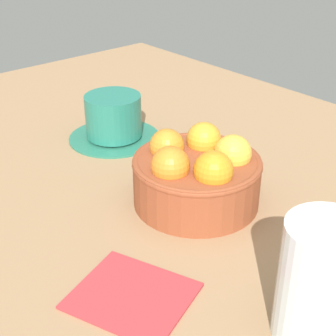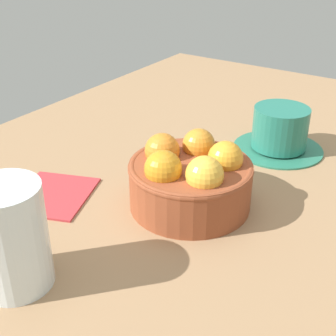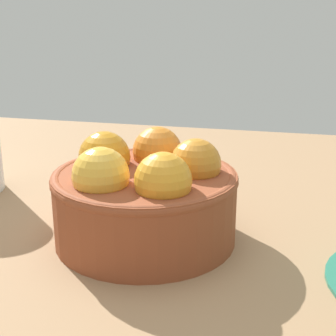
# 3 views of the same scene
# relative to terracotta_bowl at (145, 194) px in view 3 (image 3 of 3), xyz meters

# --- Properties ---
(ground_plane) EXTENTS (1.33, 0.87, 0.05)m
(ground_plane) POSITION_rel_terracotta_bowl_xyz_m (0.00, -0.00, -0.06)
(ground_plane) COLOR #997551
(terracotta_bowl) EXTENTS (0.16, 0.16, 0.09)m
(terracotta_bowl) POSITION_rel_terracotta_bowl_xyz_m (0.00, 0.00, 0.00)
(terracotta_bowl) COLOR brown
(terracotta_bowl) RESTS_ON ground_plane
(folded_napkin) EXTENTS (0.14, 0.13, 0.01)m
(folded_napkin) POSITION_rel_terracotta_bowl_xyz_m (-0.08, 0.17, -0.04)
(folded_napkin) COLOR #B23338
(folded_napkin) RESTS_ON ground_plane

